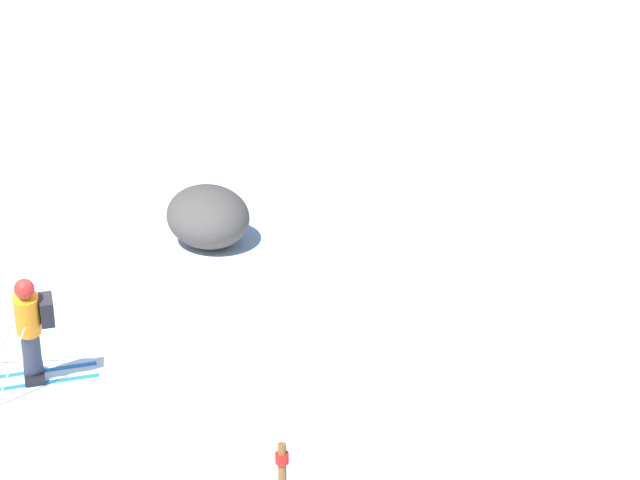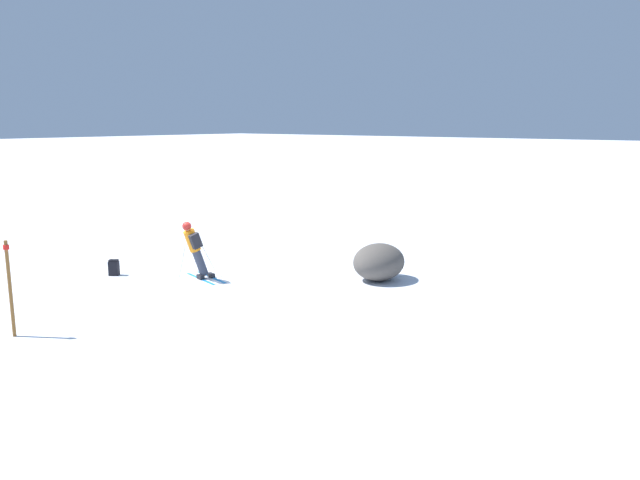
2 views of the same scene
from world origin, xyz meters
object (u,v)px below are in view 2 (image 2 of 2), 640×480
Objects in this scene: spare_backpack at (114,268)px; exposed_boulder_1 at (379,262)px; skier at (195,247)px; trail_marker at (10,285)px.

exposed_boulder_1 reaches higher than spare_backpack.
skier reaches higher than exposed_boulder_1.
exposed_boulder_1 is at bearing 142.82° from skier.
skier is at bearing -51.78° from exposed_boulder_1.
spare_backpack is at bearing -146.22° from trail_marker.
trail_marker is (5.84, 0.64, 0.17)m from skier.
trail_marker reaches higher than exposed_boulder_1.
trail_marker reaches higher than skier.
skier is 5.88m from trail_marker.
trail_marker is (9.27, -3.70, 0.63)m from exposed_boulder_1.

